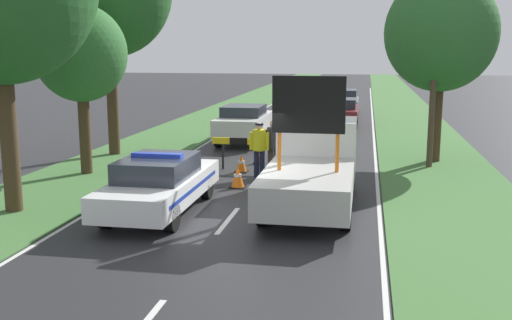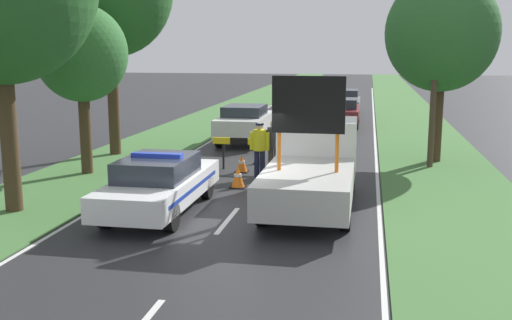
{
  "view_description": "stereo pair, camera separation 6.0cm",
  "coord_description": "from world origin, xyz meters",
  "px_view_note": "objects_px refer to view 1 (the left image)",
  "views": [
    {
      "loc": [
        3.09,
        -13.64,
        4.0
      ],
      "look_at": [
        0.32,
        1.53,
        1.1
      ],
      "focal_mm": 42.0,
      "sensor_mm": 36.0,
      "label": 1
    },
    {
      "loc": [
        3.15,
        -13.63,
        4.0
      ],
      "look_at": [
        0.32,
        1.53,
        1.1
      ],
      "focal_mm": 42.0,
      "sensor_mm": 36.0,
      "label": 2
    }
  ],
  "objects_px": {
    "queued_car_suv_grey": "(343,102)",
    "work_truck": "(313,166)",
    "roadside_tree_mid_right": "(81,54)",
    "road_barrier": "(265,144)",
    "police_car": "(160,184)",
    "pedestrian_civilian": "(273,143)",
    "traffic_cone_centre_front": "(238,177)",
    "queued_car_van_white": "(244,123)",
    "police_officer": "(259,145)",
    "roadside_tree_near_left": "(441,33)",
    "traffic_cone_near_police": "(259,156)",
    "utility_pole": "(436,30)",
    "traffic_cone_near_truck": "(241,163)",
    "queued_car_wagon_maroon": "(339,111)"
  },
  "relations": [
    {
      "from": "traffic_cone_near_police",
      "to": "queued_car_suv_grey",
      "type": "height_order",
      "value": "queued_car_suv_grey"
    },
    {
      "from": "work_truck",
      "to": "roadside_tree_near_left",
      "type": "distance_m",
      "value": 8.35
    },
    {
      "from": "pedestrian_civilian",
      "to": "utility_pole",
      "type": "distance_m",
      "value": 6.54
    },
    {
      "from": "queued_car_wagon_maroon",
      "to": "roadside_tree_mid_right",
      "type": "height_order",
      "value": "roadside_tree_mid_right"
    },
    {
      "from": "police_car",
      "to": "utility_pole",
      "type": "height_order",
      "value": "utility_pole"
    },
    {
      "from": "traffic_cone_centre_front",
      "to": "traffic_cone_near_truck",
      "type": "relative_size",
      "value": 1.08
    },
    {
      "from": "traffic_cone_near_police",
      "to": "roadside_tree_mid_right",
      "type": "distance_m",
      "value": 6.82
    },
    {
      "from": "police_car",
      "to": "roadside_tree_near_left",
      "type": "bearing_deg",
      "value": 51.67
    },
    {
      "from": "traffic_cone_near_truck",
      "to": "roadside_tree_mid_right",
      "type": "xyz_separation_m",
      "value": [
        -4.84,
        -1.18,
        3.51
      ]
    },
    {
      "from": "work_truck",
      "to": "utility_pole",
      "type": "height_order",
      "value": "utility_pole"
    },
    {
      "from": "police_car",
      "to": "traffic_cone_near_police",
      "type": "bearing_deg",
      "value": 83.06
    },
    {
      "from": "work_truck",
      "to": "police_officer",
      "type": "distance_m",
      "value": 3.45
    },
    {
      "from": "road_barrier",
      "to": "queued_car_van_white",
      "type": "bearing_deg",
      "value": 109.74
    },
    {
      "from": "police_car",
      "to": "work_truck",
      "type": "distance_m",
      "value": 3.94
    },
    {
      "from": "pedestrian_civilian",
      "to": "utility_pole",
      "type": "relative_size",
      "value": 0.2
    },
    {
      "from": "queued_car_suv_grey",
      "to": "roadside_tree_near_left",
      "type": "relative_size",
      "value": 0.66
    },
    {
      "from": "queued_car_suv_grey",
      "to": "roadside_tree_near_left",
      "type": "bearing_deg",
      "value": 104.34
    },
    {
      "from": "road_barrier",
      "to": "pedestrian_civilian",
      "type": "bearing_deg",
      "value": -62.27
    },
    {
      "from": "pedestrian_civilian",
      "to": "queued_car_suv_grey",
      "type": "relative_size",
      "value": 0.41
    },
    {
      "from": "police_officer",
      "to": "traffic_cone_near_police",
      "type": "xyz_separation_m",
      "value": [
        -0.43,
        2.29,
        -0.78
      ]
    },
    {
      "from": "road_barrier",
      "to": "traffic_cone_centre_front",
      "type": "relative_size",
      "value": 5.68
    },
    {
      "from": "police_car",
      "to": "traffic_cone_near_police",
      "type": "height_order",
      "value": "police_car"
    },
    {
      "from": "queued_car_suv_grey",
      "to": "queued_car_wagon_maroon",
      "type": "bearing_deg",
      "value": 90.22
    },
    {
      "from": "traffic_cone_near_truck",
      "to": "utility_pole",
      "type": "bearing_deg",
      "value": 17.29
    },
    {
      "from": "road_barrier",
      "to": "traffic_cone_near_police",
      "type": "bearing_deg",
      "value": 111.8
    },
    {
      "from": "traffic_cone_centre_front",
      "to": "roadside_tree_near_left",
      "type": "height_order",
      "value": "roadside_tree_near_left"
    },
    {
      "from": "queued_car_wagon_maroon",
      "to": "queued_car_suv_grey",
      "type": "height_order",
      "value": "queued_car_suv_grey"
    },
    {
      "from": "police_car",
      "to": "traffic_cone_near_truck",
      "type": "relative_size",
      "value": 8.41
    },
    {
      "from": "road_barrier",
      "to": "roadside_tree_mid_right",
      "type": "bearing_deg",
      "value": -162.63
    },
    {
      "from": "work_truck",
      "to": "road_barrier",
      "type": "distance_m",
      "value": 4.42
    },
    {
      "from": "police_officer",
      "to": "traffic_cone_near_truck",
      "type": "relative_size",
      "value": 2.97
    },
    {
      "from": "traffic_cone_centre_front",
      "to": "queued_car_van_white",
      "type": "distance_m",
      "value": 8.45
    },
    {
      "from": "work_truck",
      "to": "roadside_tree_mid_right",
      "type": "xyz_separation_m",
      "value": [
        -7.48,
        2.42,
        2.79
      ]
    },
    {
      "from": "pedestrian_civilian",
      "to": "queued_car_van_white",
      "type": "xyz_separation_m",
      "value": [
        -2.25,
        6.52,
        -0.19
      ]
    },
    {
      "from": "pedestrian_civilian",
      "to": "roadside_tree_mid_right",
      "type": "relative_size",
      "value": 0.33
    },
    {
      "from": "road_barrier",
      "to": "queued_car_van_white",
      "type": "height_order",
      "value": "queued_car_van_white"
    },
    {
      "from": "road_barrier",
      "to": "queued_car_wagon_maroon",
      "type": "height_order",
      "value": "queued_car_wagon_maroon"
    },
    {
      "from": "work_truck",
      "to": "queued_car_van_white",
      "type": "bearing_deg",
      "value": -67.35
    },
    {
      "from": "pedestrian_civilian",
      "to": "queued_car_wagon_maroon",
      "type": "distance_m",
      "value": 12.82
    },
    {
      "from": "police_car",
      "to": "queued_car_suv_grey",
      "type": "relative_size",
      "value": 1.14
    },
    {
      "from": "police_car",
      "to": "pedestrian_civilian",
      "type": "bearing_deg",
      "value": 69.95
    },
    {
      "from": "traffic_cone_near_truck",
      "to": "queued_car_wagon_maroon",
      "type": "height_order",
      "value": "queued_car_wagon_maroon"
    },
    {
      "from": "traffic_cone_near_police",
      "to": "roadside_tree_near_left",
      "type": "bearing_deg",
      "value": 13.36
    },
    {
      "from": "utility_pole",
      "to": "roadside_tree_mid_right",
      "type": "bearing_deg",
      "value": -164.29
    },
    {
      "from": "police_officer",
      "to": "work_truck",
      "type": "bearing_deg",
      "value": 99.33
    },
    {
      "from": "traffic_cone_centre_front",
      "to": "queued_car_wagon_maroon",
      "type": "bearing_deg",
      "value": 81.17
    },
    {
      "from": "pedestrian_civilian",
      "to": "traffic_cone_centre_front",
      "type": "distance_m",
      "value": 2.08
    },
    {
      "from": "queued_car_suv_grey",
      "to": "work_truck",
      "type": "bearing_deg",
      "value": 90.16
    },
    {
      "from": "police_officer",
      "to": "traffic_cone_near_police",
      "type": "distance_m",
      "value": 2.45
    },
    {
      "from": "queued_car_van_white",
      "to": "roadside_tree_near_left",
      "type": "relative_size",
      "value": 0.69
    }
  ]
}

